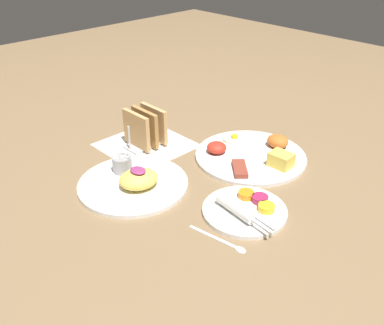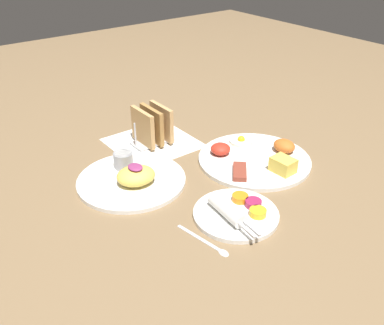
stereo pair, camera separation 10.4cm
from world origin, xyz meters
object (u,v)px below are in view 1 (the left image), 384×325
plate_breakfast (252,154)px  toast_rack (145,129)px  plate_condiments (245,209)px  plate_foreground (134,181)px

plate_breakfast → toast_rack: 0.30m
plate_condiments → plate_foreground: size_ratio=0.73×
plate_breakfast → plate_foreground: bearing=-109.4°
plate_foreground → plate_condiments: bearing=22.9°
plate_condiments → plate_foreground: plate_foreground is taller
plate_condiments → toast_rack: (-0.39, 0.04, 0.04)m
toast_rack → plate_condiments: bearing=-6.3°
plate_condiments → plate_foreground: bearing=-157.1°
plate_breakfast → plate_condiments: bearing=-54.6°
plate_condiments → toast_rack: toast_rack is taller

